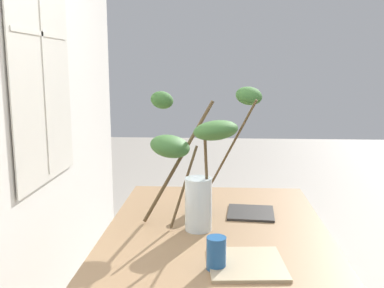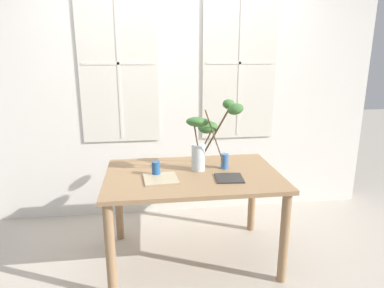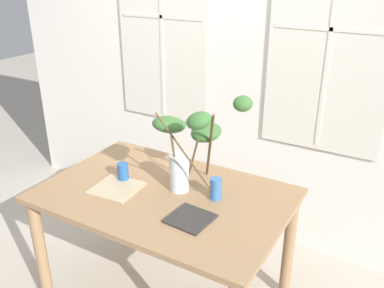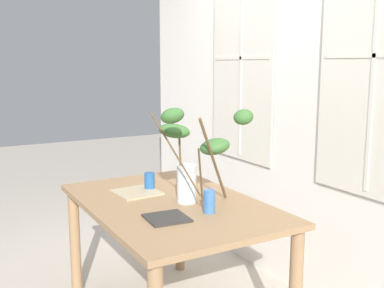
{
  "view_description": "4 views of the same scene",
  "coord_description": "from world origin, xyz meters",
  "px_view_note": "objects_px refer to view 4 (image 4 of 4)",
  "views": [
    {
      "loc": [
        -1.66,
        -0.0,
        1.44
      ],
      "look_at": [
        0.13,
        0.11,
        1.12
      ],
      "focal_mm": 40.48,
      "sensor_mm": 36.0,
      "label": 1
    },
    {
      "loc": [
        -0.35,
        -2.59,
        1.73
      ],
      "look_at": [
        0.0,
        0.06,
        1.0
      ],
      "focal_mm": 32.12,
      "sensor_mm": 36.0,
      "label": 2
    },
    {
      "loc": [
        1.17,
        -1.71,
        1.98
      ],
      "look_at": [
        0.11,
        0.12,
        1.05
      ],
      "focal_mm": 38.95,
      "sensor_mm": 36.0,
      "label": 3
    },
    {
      "loc": [
        2.32,
        -1.18,
        1.56
      ],
      "look_at": [
        0.08,
        0.1,
        1.12
      ],
      "focal_mm": 43.24,
      "sensor_mm": 36.0,
      "label": 4
    }
  ],
  "objects_px": {
    "vase_with_branches": "(194,151)",
    "drinking_glass_blue_right": "(209,201)",
    "plate_square_right": "(167,218)",
    "drinking_glass_blue_left": "(150,181)",
    "dining_table": "(171,221)",
    "plate_square_left": "(137,192)"
  },
  "relations": [
    {
      "from": "drinking_glass_blue_left",
      "to": "plate_square_right",
      "type": "relative_size",
      "value": 0.53
    },
    {
      "from": "drinking_glass_blue_right",
      "to": "plate_square_left",
      "type": "bearing_deg",
      "value": -160.53
    },
    {
      "from": "vase_with_branches",
      "to": "plate_square_left",
      "type": "xyz_separation_m",
      "value": [
        -0.39,
        -0.19,
        -0.31
      ]
    },
    {
      "from": "drinking_glass_blue_left",
      "to": "plate_square_left",
      "type": "height_order",
      "value": "drinking_glass_blue_left"
    },
    {
      "from": "plate_square_left",
      "to": "vase_with_branches",
      "type": "bearing_deg",
      "value": 25.78
    },
    {
      "from": "dining_table",
      "to": "drinking_glass_blue_left",
      "type": "xyz_separation_m",
      "value": [
        -0.29,
        0.0,
        0.17
      ]
    },
    {
      "from": "dining_table",
      "to": "vase_with_branches",
      "type": "xyz_separation_m",
      "value": [
        0.13,
        0.09,
        0.43
      ]
    },
    {
      "from": "plate_square_right",
      "to": "dining_table",
      "type": "bearing_deg",
      "value": 149.29
    },
    {
      "from": "drinking_glass_blue_right",
      "to": "plate_square_right",
      "type": "height_order",
      "value": "drinking_glass_blue_right"
    },
    {
      "from": "dining_table",
      "to": "vase_with_branches",
      "type": "height_order",
      "value": "vase_with_branches"
    },
    {
      "from": "drinking_glass_blue_left",
      "to": "vase_with_branches",
      "type": "bearing_deg",
      "value": 11.23
    },
    {
      "from": "vase_with_branches",
      "to": "drinking_glass_blue_right",
      "type": "relative_size",
      "value": 4.77
    },
    {
      "from": "vase_with_branches",
      "to": "plate_square_left",
      "type": "height_order",
      "value": "vase_with_branches"
    },
    {
      "from": "drinking_glass_blue_left",
      "to": "dining_table",
      "type": "bearing_deg",
      "value": -0.36
    },
    {
      "from": "vase_with_branches",
      "to": "plate_square_left",
      "type": "relative_size",
      "value": 2.35
    },
    {
      "from": "vase_with_branches",
      "to": "plate_square_right",
      "type": "height_order",
      "value": "vase_with_branches"
    },
    {
      "from": "drinking_glass_blue_left",
      "to": "drinking_glass_blue_right",
      "type": "xyz_separation_m",
      "value": [
        0.58,
        0.09,
        0.01
      ]
    },
    {
      "from": "dining_table",
      "to": "drinking_glass_blue_right",
      "type": "relative_size",
      "value": 11.11
    },
    {
      "from": "vase_with_branches",
      "to": "plate_square_left",
      "type": "distance_m",
      "value": 0.53
    },
    {
      "from": "drinking_glass_blue_right",
      "to": "drinking_glass_blue_left",
      "type": "bearing_deg",
      "value": -171.34
    },
    {
      "from": "plate_square_right",
      "to": "drinking_glass_blue_left",
      "type": "bearing_deg",
      "value": 164.14
    },
    {
      "from": "plate_square_right",
      "to": "drinking_glass_blue_right",
      "type": "bearing_deg",
      "value": 85.52
    }
  ]
}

